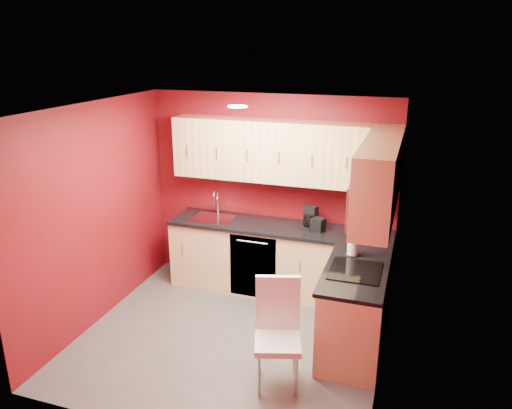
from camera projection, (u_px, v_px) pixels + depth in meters
The scene contains 21 objects.
floor at pixel (231, 337), 5.50m from camera, with size 3.20×3.20×0.00m, color #4E4C49.
ceiling at pixel (227, 109), 4.71m from camera, with size 3.20×3.20×0.00m, color white.
wall_back at pixel (271, 192), 6.46m from camera, with size 3.20×3.20×0.00m, color maroon.
wall_front at pixel (156, 301), 3.75m from camera, with size 3.20×3.20×0.00m, color maroon.
wall_left at pixel (96, 215), 5.58m from camera, with size 3.00×3.00×0.00m, color maroon.
wall_right at pixel (389, 252), 4.63m from camera, with size 3.00×3.00×0.00m, color maroon.
base_cabinets_back at pixel (279, 260), 6.38m from camera, with size 2.80×0.60×0.87m, color #E4C582.
base_cabinets_right at pixel (355, 311), 5.20m from camera, with size 0.60×1.30×0.87m, color #E4C582.
countertop_back at pixel (279, 228), 6.23m from camera, with size 2.80×0.63×0.04m, color black.
countertop_right at pixel (356, 271), 5.04m from camera, with size 0.63×1.27×0.04m, color black.
upper_cabinets_back at pixel (283, 152), 6.06m from camera, with size 2.80×0.35×0.75m, color #DEB67E.
upper_cabinets_right at pixel (380, 172), 4.88m from camera, with size 0.35×1.55×0.75m.
microwave at pixel (372, 201), 4.74m from camera, with size 0.42×0.76×0.42m.
cooktop at pixel (355, 271), 5.01m from camera, with size 0.50×0.55×0.01m, color black.
sink at pixel (213, 215), 6.49m from camera, with size 0.52×0.42×0.35m.
dishwasher_front at pixel (253, 267), 6.20m from camera, with size 0.60×0.02×0.82m, color black.
downlight at pixel (238, 106), 4.99m from camera, with size 0.20×0.20×0.01m, color white.
coffee_maker at pixel (308, 217), 6.12m from camera, with size 0.16×0.22×0.27m, color black, non-canonical shape.
napkin_holder at pixel (318, 224), 6.05m from camera, with size 0.15×0.15×0.16m, color black, non-canonical shape.
paper_towel at pixel (353, 244), 5.34m from camera, with size 0.15×0.15×0.25m, color white, non-canonical shape.
dining_chair at pixel (278, 336), 4.60m from camera, with size 0.42×0.44×1.04m, color white, non-canonical shape.
Camera 1 is at (1.77, -4.43, 3.12)m, focal length 35.00 mm.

